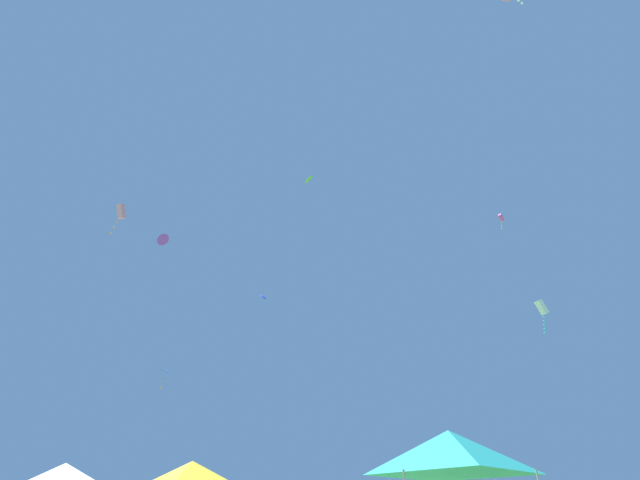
% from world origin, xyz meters
% --- Properties ---
extents(canopy_tent_white, '(2.76, 2.76, 2.95)m').
position_xyz_m(canopy_tent_white, '(-8.47, 7.64, 2.50)').
color(canopy_tent_white, '#9E9EA3').
rests_on(canopy_tent_white, ground).
extents(canopy_tent_yellow, '(2.65, 2.65, 2.83)m').
position_xyz_m(canopy_tent_yellow, '(-4.35, 6.11, 2.40)').
color(canopy_tent_yellow, '#9E9EA3').
rests_on(canopy_tent_yellow, ground).
extents(canopy_tent_teal, '(3.43, 3.43, 3.67)m').
position_xyz_m(canopy_tent_teal, '(2.42, 6.99, 3.12)').
color(canopy_tent_teal, '#9E9EA3').
rests_on(canopy_tent_teal, ground).
extents(kite_blue_diamond, '(0.78, 0.60, 1.41)m').
position_xyz_m(kite_blue_diamond, '(-12.50, 24.22, 10.30)').
color(kite_blue_diamond, blue).
extents(kite_pink_box, '(0.72, 0.91, 2.46)m').
position_xyz_m(kite_pink_box, '(-15.99, 19.07, 20.43)').
color(kite_pink_box, pink).
extents(kite_purple_delta, '(1.31, 1.48, 1.01)m').
position_xyz_m(kite_purple_delta, '(-17.03, 28.92, 24.41)').
color(kite_purple_delta, purple).
extents(kite_white_box, '(1.03, 0.86, 2.91)m').
position_xyz_m(kite_white_box, '(17.15, 29.04, 16.78)').
color(kite_white_box, white).
extents(kite_lime_delta, '(1.04, 1.15, 0.74)m').
position_xyz_m(kite_lime_delta, '(-2.72, 24.00, 27.44)').
color(kite_lime_delta, '#75D138').
extents(kite_magenta_box, '(0.63, 0.70, 1.48)m').
position_xyz_m(kite_magenta_box, '(14.74, 26.73, 24.67)').
color(kite_magenta_box, '#D6389E').
extents(kite_blue_delta, '(0.77, 0.77, 0.51)m').
position_xyz_m(kite_blue_delta, '(-6.19, 25.31, 16.47)').
color(kite_blue_delta, blue).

